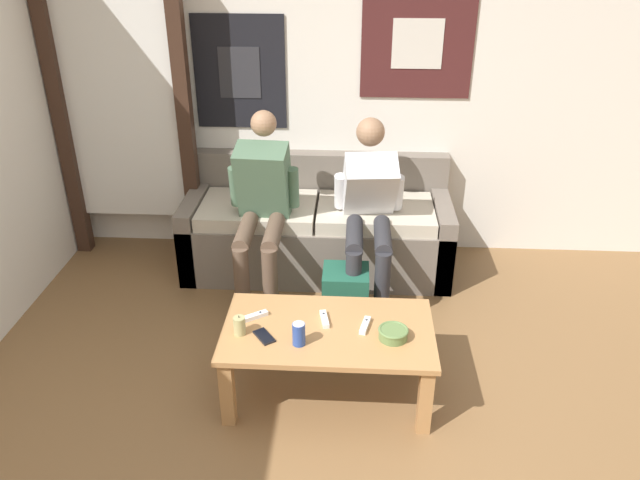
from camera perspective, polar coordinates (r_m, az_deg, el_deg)
name	(u,v)px	position (r m, az deg, el deg)	size (l,w,h in m)	color
wall_back	(323,84)	(4.60, 0.28, 14.08)	(10.00, 0.07, 2.55)	white
door_frame	(120,100)	(4.70, -17.78, 12.12)	(1.00, 0.10, 2.15)	#382319
couch	(317,231)	(4.58, -0.25, 0.86)	(1.91, 0.75, 0.79)	#70665B
coffee_table	(328,340)	(3.34, 0.74, -9.11)	(1.11, 0.63, 0.43)	#B27F4C
person_seated_adult	(262,204)	(4.11, -5.34, 3.32)	(0.47, 0.87, 1.23)	brown
person_seated_teen	(369,207)	(4.12, 4.49, 3.07)	(0.47, 1.04, 1.15)	#2D2D33
backpack	(345,299)	(3.97, 2.33, -5.45)	(0.29, 0.30, 0.39)	#1E5642
ceramic_bowl	(393,333)	(3.23, 6.71, -8.44)	(0.16, 0.16, 0.06)	#607F47
pillar_candle	(239,326)	(3.26, -7.37, -7.78)	(0.06, 0.06, 0.11)	tan
drink_can_blue	(299,334)	(3.16, -1.95, -8.57)	(0.07, 0.07, 0.12)	#28479E
game_controller_near_left	(255,316)	(3.39, -5.96, -6.93)	(0.14, 0.11, 0.03)	white
game_controller_near_right	(324,319)	(3.35, 0.40, -7.24)	(0.06, 0.15, 0.03)	white
game_controller_far_center	(365,325)	(3.31, 4.14, -7.79)	(0.06, 0.15, 0.03)	white
cell_phone	(264,336)	(3.25, -5.13, -8.77)	(0.13, 0.15, 0.01)	black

